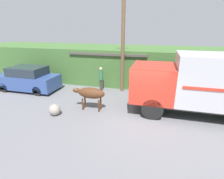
# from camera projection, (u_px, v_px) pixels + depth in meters

# --- Properties ---
(ground_plane) EXTENTS (60.00, 60.00, 0.00)m
(ground_plane) POSITION_uv_depth(u_px,v_px,m) (139.00, 118.00, 8.96)
(ground_plane) COLOR slate
(hillside_embankment) EXTENTS (32.00, 5.16, 2.81)m
(hillside_embankment) POSITION_uv_depth(u_px,v_px,m) (150.00, 65.00, 14.56)
(hillside_embankment) COLOR #426B33
(hillside_embankment) RESTS_ON ground_plane
(building_backdrop) EXTENTS (5.85, 2.70, 2.62)m
(building_backdrop) POSITION_uv_depth(u_px,v_px,m) (111.00, 68.00, 14.06)
(building_backdrop) COLOR #8CC69E
(building_backdrop) RESTS_ON ground_plane
(cargo_truck) EXTENTS (7.30, 2.47, 3.19)m
(cargo_truck) POSITION_uv_depth(u_px,v_px,m) (210.00, 83.00, 8.59)
(cargo_truck) COLOR #2D2D2D
(cargo_truck) RESTS_ON ground_plane
(brown_cow) EXTENTS (1.87, 0.61, 1.29)m
(brown_cow) POSITION_uv_depth(u_px,v_px,m) (91.00, 93.00, 9.55)
(brown_cow) COLOR #512D19
(brown_cow) RESTS_ON ground_plane
(parked_suv) EXTENTS (4.43, 1.89, 1.74)m
(parked_suv) POSITION_uv_depth(u_px,v_px,m) (28.00, 79.00, 12.67)
(parked_suv) COLOR #334C8C
(parked_suv) RESTS_ON ground_plane
(pedestrian_on_hill) EXTENTS (0.36, 0.36, 1.72)m
(pedestrian_on_hill) POSITION_uv_depth(u_px,v_px,m) (101.00, 77.00, 12.58)
(pedestrian_on_hill) COLOR #38332D
(pedestrian_on_hill) RESTS_ON ground_plane
(utility_pole) EXTENTS (0.90, 0.24, 6.98)m
(utility_pole) POSITION_uv_depth(u_px,v_px,m) (123.00, 40.00, 11.57)
(utility_pole) COLOR brown
(utility_pole) RESTS_ON ground_plane
(roadside_rock) EXTENTS (0.60, 0.60, 0.60)m
(roadside_rock) POSITION_uv_depth(u_px,v_px,m) (55.00, 110.00, 9.15)
(roadside_rock) COLOR gray
(roadside_rock) RESTS_ON ground_plane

